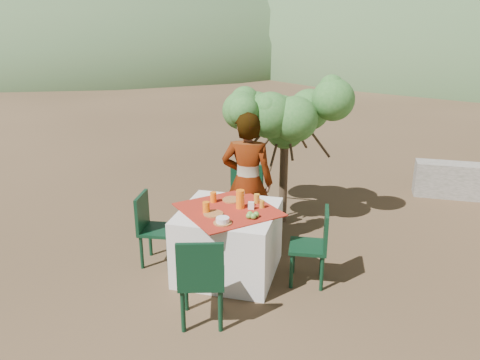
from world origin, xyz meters
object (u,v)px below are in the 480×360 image
chair_left (152,226)px  juice_pitcher (240,199)px  shrub_tree (290,123)px  table (229,241)px  chair_far (244,197)px  chair_near (201,278)px  person (247,182)px  chair_right (315,243)px

chair_left → juice_pitcher: size_ratio=4.12×
chair_left → juice_pitcher: juice_pitcher is taller
shrub_tree → chair_left: bearing=-129.3°
table → chair_far: (-0.07, 0.97, 0.14)m
chair_near → chair_left: bearing=-62.6°
table → chair_near: 1.00m
table → chair_far: size_ratio=1.38×
juice_pitcher → person: bearing=96.2°
chair_left → chair_right: size_ratio=1.00×
chair_right → shrub_tree: bearing=-166.2°
chair_far → juice_pitcher: 0.99m
chair_far → shrub_tree: 1.17m
chair_left → person: 1.22m
person → chair_far: bearing=-72.3°
chair_near → shrub_tree: (0.37, 2.59, 0.90)m
shrub_tree → chair_near: bearing=-98.2°
chair_right → person: bearing=-130.4°
chair_left → shrub_tree: 2.27m
person → juice_pitcher: size_ratio=8.34×
chair_near → chair_right: (0.91, 1.01, -0.03)m
chair_near → chair_right: size_ratio=1.07×
chair_left → shrub_tree: (1.31, 1.60, 0.93)m
person → shrub_tree: size_ratio=0.96×
person → table: bearing=81.7°
chair_near → juice_pitcher: 1.12m
table → chair_far: chair_far is taller
chair_right → person: (-0.89, 0.63, 0.38)m
chair_left → chair_right: bearing=-96.1°
person → juice_pitcher: 0.59m
chair_far → chair_right: size_ratio=1.12×
chair_far → chair_near: (0.10, -1.96, -0.03)m
person → chair_near: bearing=85.5°
table → chair_left: chair_left is taller
juice_pitcher → chair_right: bearing=-2.7°
chair_near → chair_left: 1.36m
chair_far → person: bearing=-63.0°
chair_near → person: 1.68m
chair_left → person: person is taller
shrub_tree → juice_pitcher: size_ratio=8.68×
chair_far → shrub_tree: size_ratio=0.53×
juice_pitcher → chair_left: bearing=-176.4°
chair_left → shrub_tree: shrub_tree is taller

